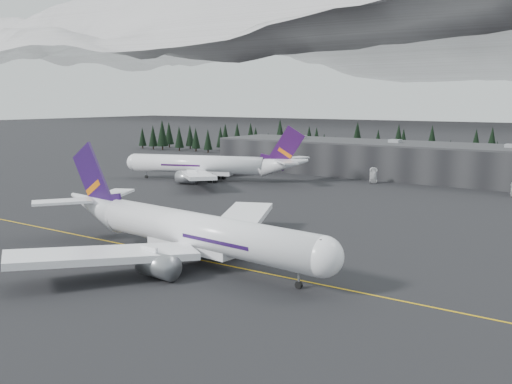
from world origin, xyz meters
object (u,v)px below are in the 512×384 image
Objects in this scene: terminal at (421,161)px; gse_vehicle_a at (373,181)px; jet_parked at (213,165)px; jet_main at (181,228)px.

gse_vehicle_a is (-9.23, -21.01, -5.54)m from terminal.
jet_parked is at bearing -175.13° from gse_vehicle_a.
jet_main is at bearing 106.10° from jet_parked.
jet_parked is 55.45m from gse_vehicle_a.
jet_parked reaches higher than jet_main.
jet_parked reaches higher than gse_vehicle_a.
terminal is at bearing -160.19° from jet_parked.
terminal reaches higher than gse_vehicle_a.
gse_vehicle_a is at bearing -171.12° from jet_parked.
terminal is at bearing 95.03° from jet_main.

